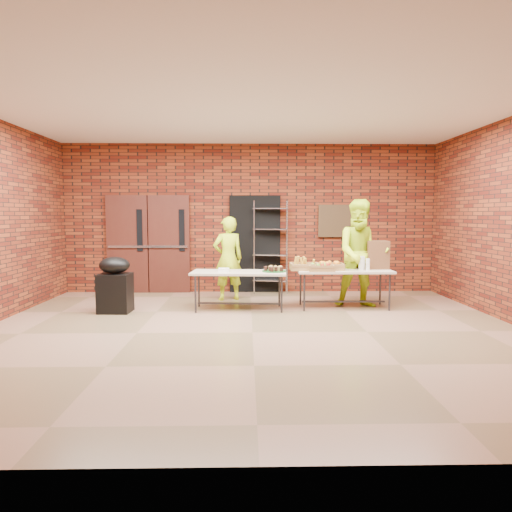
{
  "coord_description": "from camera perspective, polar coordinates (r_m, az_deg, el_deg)",
  "views": [
    {
      "loc": [
        -0.08,
        -6.41,
        1.69
      ],
      "look_at": [
        0.08,
        1.4,
        0.98
      ],
      "focal_mm": 32.0,
      "sensor_mm": 36.0,
      "label": 1
    }
  ],
  "objects": [
    {
      "name": "table_right",
      "position": [
        8.39,
        10.93,
        -2.09
      ],
      "size": [
        1.7,
        0.73,
        0.69
      ],
      "rotation": [
        0.0,
        0.0,
        -0.01
      ],
      "color": "tan",
      "rests_on": "room"
    },
    {
      "name": "muffin_tray",
      "position": [
        8.05,
        2.28,
        -1.62
      ],
      "size": [
        0.43,
        0.43,
        0.11
      ],
      "color": "#144D1C",
      "rests_on": "table_left"
    },
    {
      "name": "cup_stack_mid",
      "position": [
        8.34,
        13.79,
        -1.05
      ],
      "size": [
        0.07,
        0.07,
        0.21
      ],
      "primitive_type": "cylinder",
      "color": "white",
      "rests_on": "table_right"
    },
    {
      "name": "table_left",
      "position": [
        8.07,
        -2.16,
        -2.35
      ],
      "size": [
        1.71,
        0.81,
        0.68
      ],
      "rotation": [
        0.0,
        0.0,
        -0.07
      ],
      "color": "tan",
      "rests_on": "room"
    },
    {
      "name": "napkin_box",
      "position": [
        8.07,
        -4.05,
        -1.73
      ],
      "size": [
        0.19,
        0.12,
        0.06
      ],
      "primitive_type": "cube",
      "color": "white",
      "rests_on": "table_left"
    },
    {
      "name": "volunteer_man",
      "position": [
        8.5,
        13.06,
        0.31
      ],
      "size": [
        1.02,
        0.83,
        1.96
      ],
      "primitive_type": "imported",
      "rotation": [
        0.0,
        0.0,
        -0.1
      ],
      "color": "#BEE319",
      "rests_on": "room"
    },
    {
      "name": "room",
      "position": [
        6.41,
        -0.46,
        4.42
      ],
      "size": [
        8.08,
        7.08,
        3.28
      ],
      "color": "brown",
      "rests_on": "ground"
    },
    {
      "name": "cup_stack_front",
      "position": [
        8.35,
        13.01,
        -0.88
      ],
      "size": [
        0.08,
        0.08,
        0.25
      ],
      "primitive_type": "cylinder",
      "color": "white",
      "rests_on": "table_right"
    },
    {
      "name": "basket_bananas",
      "position": [
        8.25,
        6.03,
        -1.27
      ],
      "size": [
        0.49,
        0.38,
        0.15
      ],
      "color": "#9A683E",
      "rests_on": "table_right"
    },
    {
      "name": "coffee_dispenser",
      "position": [
        8.67,
        14.84,
        0.16
      ],
      "size": [
        0.39,
        0.35,
        0.51
      ],
      "primitive_type": "cube",
      "color": "brown",
      "rests_on": "table_right"
    },
    {
      "name": "wire_rack",
      "position": [
        9.77,
        1.81,
        1.11
      ],
      "size": [
        0.76,
        0.39,
        1.98
      ],
      "primitive_type": null,
      "rotation": [
        0.0,
        0.0,
        -0.21
      ],
      "color": "#A9AAB0",
      "rests_on": "room"
    },
    {
      "name": "cup_stack_back",
      "position": [
        8.46,
        13.19,
        -0.87
      ],
      "size": [
        0.08,
        0.08,
        0.24
      ],
      "primitive_type": "cylinder",
      "color": "white",
      "rests_on": "table_right"
    },
    {
      "name": "dark_doorway",
      "position": [
        9.9,
        -0.14,
        1.51
      ],
      "size": [
        1.1,
        0.06,
        2.1
      ],
      "primitive_type": "cube",
      "color": "black",
      "rests_on": "room"
    },
    {
      "name": "basket_oranges",
      "position": [
        8.33,
        9.22,
        -1.26
      ],
      "size": [
        0.48,
        0.37,
        0.15
      ],
      "color": "#9A683E",
      "rests_on": "table_right"
    },
    {
      "name": "volunteer_woman",
      "position": [
        9.01,
        -3.51,
        -0.31
      ],
      "size": [
        0.69,
        0.56,
        1.65
      ],
      "primitive_type": "imported",
      "rotation": [
        0.0,
        0.0,
        3.45
      ],
      "color": "#BEE319",
      "rests_on": "room"
    },
    {
      "name": "double_doors",
      "position": [
        10.1,
        -13.28,
        1.46
      ],
      "size": [
        1.78,
        0.12,
        2.1
      ],
      "color": "#401A12",
      "rests_on": "room"
    },
    {
      "name": "bronze_plaque",
      "position": [
        10.06,
        10.2,
        4.34
      ],
      "size": [
        0.85,
        0.04,
        0.7
      ],
      "primitive_type": "cube",
      "color": "#3E2C19",
      "rests_on": "room"
    },
    {
      "name": "covered_grill",
      "position": [
        8.24,
        -17.21,
        -3.44
      ],
      "size": [
        0.55,
        0.47,
        0.96
      ],
      "rotation": [
        0.0,
        0.0,
        -0.05
      ],
      "color": "black",
      "rests_on": "room"
    },
    {
      "name": "basket_apples",
      "position": [
        8.14,
        8.12,
        -1.42
      ],
      "size": [
        0.45,
        0.35,
        0.14
      ],
      "color": "#9A683E",
      "rests_on": "table_right"
    }
  ]
}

